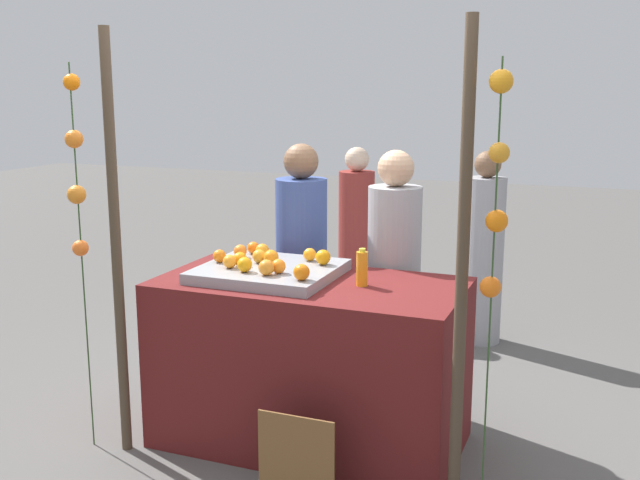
# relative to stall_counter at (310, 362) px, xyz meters

# --- Properties ---
(ground_plane) EXTENTS (24.00, 24.00, 0.00)m
(ground_plane) POSITION_rel_stall_counter_xyz_m (0.00, 0.00, -0.47)
(ground_plane) COLOR #565451
(stall_counter) EXTENTS (1.67, 0.85, 0.94)m
(stall_counter) POSITION_rel_stall_counter_xyz_m (0.00, 0.00, 0.00)
(stall_counter) COLOR #5B1919
(stall_counter) RESTS_ON ground_plane
(orange_tray) EXTENTS (0.74, 0.68, 0.06)m
(orange_tray) POSITION_rel_stall_counter_xyz_m (-0.25, 0.01, 0.50)
(orange_tray) COLOR gray
(orange_tray) RESTS_ON stall_counter
(orange_0) EXTENTS (0.07, 0.07, 0.07)m
(orange_0) POSITION_rel_stall_counter_xyz_m (-0.55, -0.01, 0.57)
(orange_0) COLOR orange
(orange_0) RESTS_ON orange_tray
(orange_1) EXTENTS (0.09, 0.09, 0.09)m
(orange_1) POSITION_rel_stall_counter_xyz_m (-0.25, 0.04, 0.57)
(orange_1) COLOR orange
(orange_1) RESTS_ON orange_tray
(orange_2) EXTENTS (0.08, 0.08, 0.08)m
(orange_2) POSITION_rel_stall_counter_xyz_m (-0.33, 0.06, 0.57)
(orange_2) COLOR orange
(orange_2) RESTS_ON orange_tray
(orange_3) EXTENTS (0.09, 0.09, 0.09)m
(orange_3) POSITION_rel_stall_counter_xyz_m (0.04, -0.21, 0.57)
(orange_3) COLOR orange
(orange_3) RESTS_ON orange_tray
(orange_4) EXTENTS (0.08, 0.08, 0.08)m
(orange_4) POSITION_rel_stall_counter_xyz_m (-0.17, -0.18, 0.57)
(orange_4) COLOR orange
(orange_4) RESTS_ON orange_tray
(orange_5) EXTENTS (0.07, 0.07, 0.07)m
(orange_5) POSITION_rel_stall_counter_xyz_m (-0.47, 0.25, 0.57)
(orange_5) COLOR orange
(orange_5) RESTS_ON orange_tray
(orange_6) EXTENTS (0.07, 0.07, 0.07)m
(orange_6) POSITION_rel_stall_counter_xyz_m (-0.09, 0.21, 0.57)
(orange_6) COLOR orange
(orange_6) RESTS_ON orange_tray
(orange_7) EXTENTS (0.08, 0.08, 0.08)m
(orange_7) POSITION_rel_stall_counter_xyz_m (-0.31, -0.16, 0.57)
(orange_7) COLOR orange
(orange_7) RESTS_ON orange_tray
(orange_8) EXTENTS (0.09, 0.09, 0.09)m
(orange_8) POSITION_rel_stall_counter_xyz_m (0.02, 0.15, 0.57)
(orange_8) COLOR orange
(orange_8) RESTS_ON orange_tray
(orange_9) EXTENTS (0.08, 0.08, 0.08)m
(orange_9) POSITION_rel_stall_counter_xyz_m (-0.13, -0.12, 0.57)
(orange_9) COLOR orange
(orange_9) RESTS_ON orange_tray
(orange_10) EXTENTS (0.08, 0.08, 0.08)m
(orange_10) POSITION_rel_stall_counter_xyz_m (-0.49, 0.14, 0.57)
(orange_10) COLOR orange
(orange_10) RESTS_ON orange_tray
(orange_11) EXTENTS (0.08, 0.08, 0.08)m
(orange_11) POSITION_rel_stall_counter_xyz_m (-0.43, -0.11, 0.57)
(orange_11) COLOR orange
(orange_11) RESTS_ON orange_tray
(orange_12) EXTENTS (0.08, 0.08, 0.08)m
(orange_12) POSITION_rel_stall_counter_xyz_m (-0.40, -0.05, 0.57)
(orange_12) COLOR orange
(orange_12) RESTS_ON orange_tray
(orange_13) EXTENTS (0.08, 0.08, 0.08)m
(orange_13) POSITION_rel_stall_counter_xyz_m (-0.38, 0.19, 0.57)
(orange_13) COLOR orange
(orange_13) RESTS_ON orange_tray
(juice_bottle) EXTENTS (0.06, 0.06, 0.20)m
(juice_bottle) POSITION_rel_stall_counter_xyz_m (0.29, 0.01, 0.56)
(juice_bottle) COLOR orange
(juice_bottle) RESTS_ON stall_counter
(chalkboard_sign) EXTENTS (0.39, 0.03, 0.48)m
(chalkboard_sign) POSITION_rel_stall_counter_xyz_m (0.20, -0.65, -0.24)
(chalkboard_sign) COLOR brown
(chalkboard_sign) RESTS_ON ground_plane
(vendor_left) EXTENTS (0.33, 0.33, 1.63)m
(vendor_left) POSITION_rel_stall_counter_xyz_m (-0.32, 0.64, 0.29)
(vendor_left) COLOR #384C8C
(vendor_left) RESTS_ON ground_plane
(vendor_right) EXTENTS (0.32, 0.32, 1.61)m
(vendor_right) POSITION_rel_stall_counter_xyz_m (0.30, 0.61, 0.28)
(vendor_right) COLOR #99999E
(vendor_right) RESTS_ON ground_plane
(crowd_person_0) EXTENTS (0.30, 0.30, 1.49)m
(crowd_person_0) POSITION_rel_stall_counter_xyz_m (-0.48, 2.19, 0.22)
(crowd_person_0) COLOR maroon
(crowd_person_0) RESTS_ON ground_plane
(crowd_person_1) EXTENTS (0.30, 0.30, 1.50)m
(crowd_person_1) POSITION_rel_stall_counter_xyz_m (0.60, 2.07, 0.23)
(crowd_person_1) COLOR #99999E
(crowd_person_1) RESTS_ON ground_plane
(canopy_post_left) EXTENTS (0.06, 0.06, 2.28)m
(canopy_post_left) POSITION_rel_stall_counter_xyz_m (-0.91, -0.46, 0.67)
(canopy_post_left) COLOR #473828
(canopy_post_left) RESTS_ON ground_plane
(canopy_post_right) EXTENTS (0.06, 0.06, 2.28)m
(canopy_post_right) POSITION_rel_stall_counter_xyz_m (0.91, -0.46, 0.67)
(canopy_post_right) COLOR #473828
(canopy_post_right) RESTS_ON ground_plane
(garland_strand_left) EXTENTS (0.10, 0.11, 2.10)m
(garland_strand_left) POSITION_rel_stall_counter_xyz_m (-1.12, -0.50, 1.07)
(garland_strand_left) COLOR #2D4C23
(garland_strand_left) RESTS_ON ground_plane
(garland_strand_right) EXTENTS (0.11, 0.11, 2.10)m
(garland_strand_right) POSITION_rel_stall_counter_xyz_m (1.05, -0.49, 1.10)
(garland_strand_right) COLOR #2D4C23
(garland_strand_right) RESTS_ON ground_plane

